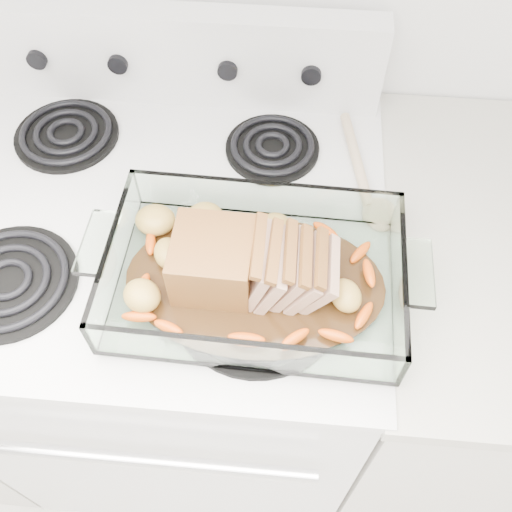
# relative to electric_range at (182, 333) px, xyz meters

# --- Properties ---
(electric_range) EXTENTS (0.78, 0.70, 1.12)m
(electric_range) POSITION_rel_electric_range_xyz_m (0.00, 0.00, 0.00)
(electric_range) COLOR white
(electric_range) RESTS_ON ground
(counter_right) EXTENTS (0.58, 0.68, 0.93)m
(counter_right) POSITION_rel_electric_range_xyz_m (0.66, -0.00, -0.02)
(counter_right) COLOR silver
(counter_right) RESTS_ON ground
(baking_dish) EXTENTS (0.42, 0.28, 0.08)m
(baking_dish) POSITION_rel_electric_range_xyz_m (0.18, -0.14, 0.48)
(baking_dish) COLOR silver
(baking_dish) RESTS_ON electric_range
(pork_roast) EXTENTS (0.24, 0.11, 0.09)m
(pork_roast) POSITION_rel_electric_range_xyz_m (0.16, -0.14, 0.51)
(pork_roast) COLOR brown
(pork_roast) RESTS_ON baking_dish
(roast_vegetables) EXTENTS (0.32, 0.17, 0.04)m
(roast_vegetables) POSITION_rel_electric_range_xyz_m (0.18, -0.10, 0.49)
(roast_vegetables) COLOR #E04C00
(roast_vegetables) RESTS_ON baking_dish
(wooden_spoon) EXTENTS (0.10, 0.27, 0.02)m
(wooden_spoon) POSITION_rel_electric_range_xyz_m (0.36, 0.07, 0.46)
(wooden_spoon) COLOR beige
(wooden_spoon) RESTS_ON electric_range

